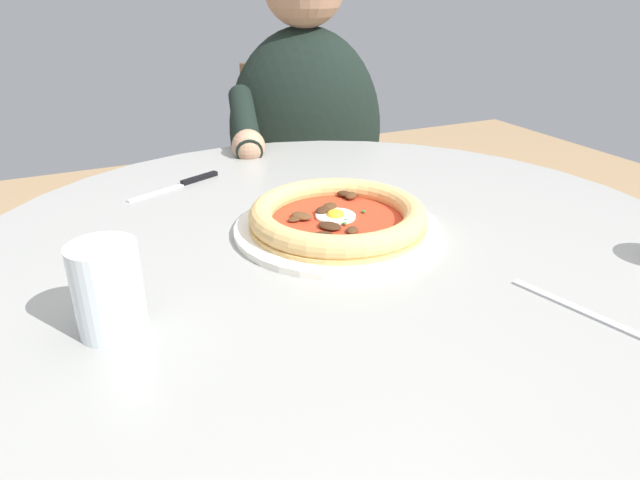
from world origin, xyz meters
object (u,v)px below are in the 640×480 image
Objects in this scene: steak_knife at (188,182)px; diner_person at (306,198)px; pizza_on_plate at (338,219)px; dining_table at (337,320)px; cafe_chair_diner at (303,184)px; fork_utensil at (578,309)px; water_glass at (109,295)px.

steak_knife is 0.58m from diner_person.
pizza_on_plate is 0.26× the size of diner_person.
cafe_chair_diner is at bearing -20.28° from dining_table.
fork_utensil is at bearing 174.32° from diner_person.
fork_utensil is at bearing 172.47° from cafe_chair_diner.
water_glass is 0.51m from fork_utensil.
dining_table is 0.38m from water_glass.
water_glass is (-0.13, 0.33, 0.02)m from pizza_on_plate.
fork_utensil is 0.14× the size of diner_person.
fork_utensil is 1.01m from diner_person.
dining_table is at bearing 159.72° from cafe_chair_diner.
pizza_on_plate is (0.03, -0.01, 0.16)m from dining_table.
pizza_on_plate is 0.35× the size of cafe_chair_diner.
diner_person reaches higher than fork_utensil.
diner_person reaches higher than water_glass.
pizza_on_plate is 1.87× the size of fork_utensil.
steak_knife reaches higher than fork_utensil.
dining_table is 0.88m from cafe_chair_diner.
cafe_chair_diner is (0.82, -0.30, -0.09)m from dining_table.
steak_knife is 1.09× the size of fork_utensil.
cafe_chair_diner is (0.49, -0.44, -0.22)m from steak_knife.
cafe_chair_diner is at bearing -41.99° from steak_knife.
pizza_on_plate is 0.34m from steak_knife.
dining_table is 1.26× the size of cafe_chair_diner.
steak_knife is at bearing -22.68° from water_glass.
water_glass is 0.12× the size of cafe_chair_diner.
cafe_chair_diner is at bearing -20.20° from pizza_on_plate.
diner_person is 1.36× the size of cafe_chair_diner.
steak_knife is (0.43, -0.18, -0.04)m from water_glass.
water_glass reaches higher than steak_knife.
diner_person is (0.36, -0.39, -0.22)m from steak_knife.
pizza_on_plate is 1.71× the size of steak_knife.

